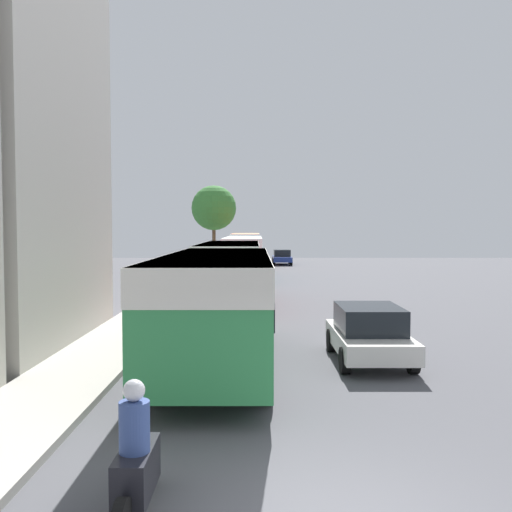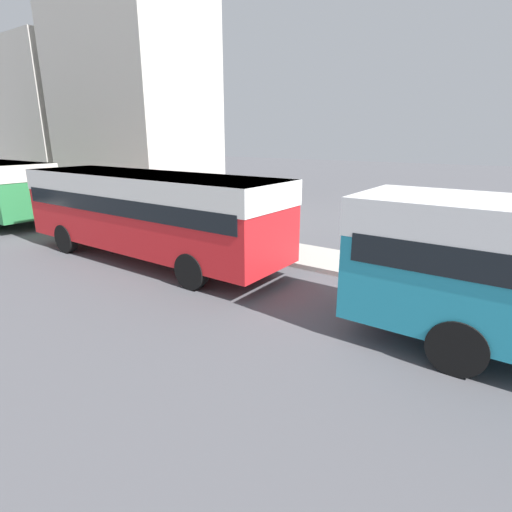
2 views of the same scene
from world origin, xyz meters
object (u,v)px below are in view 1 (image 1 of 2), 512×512
object	(u,v)px
car_crossing	(368,333)
car_far_curb	(281,257)
bus_rear	(244,245)
bus_third_in_line	(242,252)
bus_lead	(216,294)
bus_following	(229,264)
pedestrian_near_curb	(158,275)
motorcycle_behind_lead	(135,465)

from	to	relation	value
car_crossing	car_far_curb	distance (m)	39.55
bus_rear	car_far_curb	distance (m)	4.08
bus_rear	car_far_curb	bearing A→B (deg)	28.55
bus_third_in_line	bus_lead	bearing A→B (deg)	-90.28
bus_following	car_far_curb	world-z (taller)	bus_following
pedestrian_near_curb	car_far_curb	bearing A→B (deg)	73.63
bus_lead	bus_following	size ratio (longest dim) A/B	0.97
bus_following	car_crossing	bearing A→B (deg)	-69.87
bus_third_in_line	bus_rear	xyz separation A→B (m)	(-0.10, 13.37, 0.06)
bus_third_in_line	motorcycle_behind_lead	distance (m)	32.44
motorcycle_behind_lead	bus_third_in_line	bearing A→B (deg)	88.98
bus_rear	motorcycle_behind_lead	bearing A→B (deg)	-90.59
bus_third_in_line	bus_rear	world-z (taller)	bus_rear
car_far_curb	bus_third_in_line	bearing A→B (deg)	77.68
car_crossing	pedestrian_near_curb	xyz separation A→B (m)	(-7.89, 14.25, 0.33)
car_crossing	car_far_curb	xyz separation A→B (m)	(-0.46, 39.54, -0.01)
bus_rear	pedestrian_near_curb	bearing A→B (deg)	-99.69
bus_lead	pedestrian_near_curb	size ratio (longest dim) A/B	5.16
bus_lead	pedestrian_near_curb	world-z (taller)	bus_lead
car_far_curb	bus_lead	bearing A→B (deg)	85.09
car_crossing	car_far_curb	size ratio (longest dim) A/B	0.88
bus_lead	car_crossing	xyz separation A→B (m)	(3.91, 0.57, -1.09)
motorcycle_behind_lead	bus_lead	bearing A→B (deg)	86.56
bus_lead	bus_rear	xyz separation A→B (m)	(0.02, 38.24, 0.09)
motorcycle_behind_lead	car_crossing	world-z (taller)	motorcycle_behind_lead
car_crossing	pedestrian_near_curb	distance (m)	16.30
pedestrian_near_curb	bus_third_in_line	bearing A→B (deg)	67.80
bus_rear	bus_third_in_line	bearing A→B (deg)	-89.56
pedestrian_near_curb	motorcycle_behind_lead	bearing A→B (deg)	-81.04
bus_third_in_line	pedestrian_near_curb	world-z (taller)	bus_third_in_line
bus_following	bus_rear	size ratio (longest dim) A/B	0.93
bus_following	car_crossing	world-z (taller)	bus_following
bus_third_in_line	bus_rear	distance (m)	13.37
bus_third_in_line	motorcycle_behind_lead	world-z (taller)	bus_third_in_line
bus_following	pedestrian_near_curb	world-z (taller)	bus_following
bus_lead	motorcycle_behind_lead	bearing A→B (deg)	-93.44
bus_lead	bus_rear	distance (m)	38.25
bus_third_in_line	pedestrian_near_curb	bearing A→B (deg)	-112.20
car_crossing	bus_rear	bearing A→B (deg)	-84.10
car_far_curb	pedestrian_near_curb	distance (m)	26.36
bus_following	bus_rear	xyz separation A→B (m)	(0.22, 26.44, 0.10)
car_far_curb	pedestrian_near_curb	size ratio (longest dim) A/B	2.42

